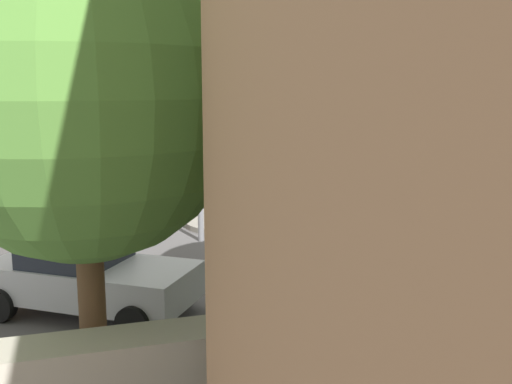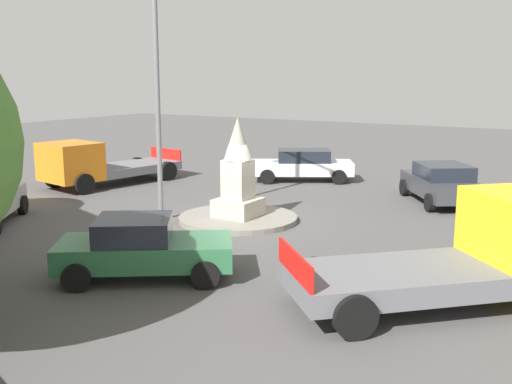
% 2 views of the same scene
% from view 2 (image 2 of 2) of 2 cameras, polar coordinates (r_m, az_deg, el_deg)
% --- Properties ---
extents(ground_plane, '(80.00, 80.00, 0.00)m').
position_cam_2_polar(ground_plane, '(19.59, -1.71, -2.75)').
color(ground_plane, '#4F4C4C').
extents(traffic_island, '(3.85, 3.85, 0.17)m').
position_cam_2_polar(traffic_island, '(19.57, -1.71, -2.52)').
color(traffic_island, gray).
rests_on(traffic_island, ground).
extents(monument, '(1.30, 1.30, 3.19)m').
position_cam_2_polar(monument, '(19.28, -1.73, 1.71)').
color(monument, '#B2AA99').
rests_on(monument, traffic_island).
extents(streetlamp, '(2.81, 0.28, 8.77)m').
position_cam_2_polar(streetlamp, '(19.43, -9.42, 12.40)').
color(streetlamp, slate).
rests_on(streetlamp, ground).
extents(car_dark_grey_far_side, '(3.83, 4.36, 1.47)m').
position_cam_2_polar(car_dark_grey_far_side, '(23.16, 17.16, 0.86)').
color(car_dark_grey_far_side, '#38383D').
rests_on(car_dark_grey_far_side, ground).
extents(car_white_parked_left, '(4.67, 3.66, 1.40)m').
position_cam_2_polar(car_white_parked_left, '(26.87, 4.43, 2.61)').
color(car_white_parked_left, silver).
rests_on(car_white_parked_left, ground).
extents(car_green_near_island, '(4.27, 3.70, 1.44)m').
position_cam_2_polar(car_green_near_island, '(14.28, -10.69, -5.18)').
color(car_green_near_island, '#2D6B42').
rests_on(car_green_near_island, ground).
extents(truck_yellow_waiting, '(5.72, 5.68, 2.28)m').
position_cam_2_polar(truck_yellow_waiting, '(13.23, 19.83, -5.51)').
color(truck_yellow_waiting, yellow).
rests_on(truck_yellow_waiting, ground).
extents(truck_orange_passing, '(3.34, 6.30, 1.97)m').
position_cam_2_polar(truck_orange_passing, '(26.23, -15.11, 2.53)').
color(truck_orange_passing, orange).
rests_on(truck_orange_passing, ground).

